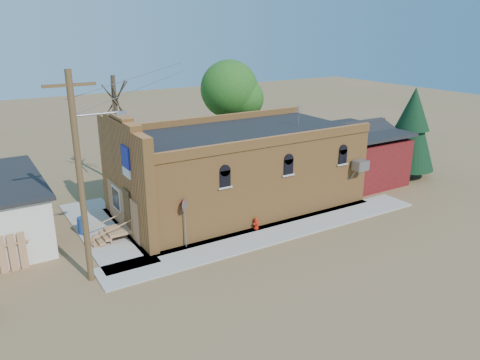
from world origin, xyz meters
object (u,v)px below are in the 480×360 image
brick_bar (234,169)px  fire_hydrant (256,223)px  trash_barrel (83,225)px  stop_sign (185,210)px  utility_pole (81,176)px

brick_bar → fire_hydrant: 4.26m
fire_hydrant → trash_barrel: trash_barrel is taller
fire_hydrant → stop_sign: 4.49m
stop_sign → utility_pole: bearing=163.4°
brick_bar → fire_hydrant: (-0.83, -3.70, -1.94)m
brick_bar → utility_pole: size_ratio=1.82×
utility_pole → trash_barrel: 6.57m
brick_bar → trash_barrel: brick_bar is taller
utility_pole → trash_barrel: size_ratio=10.25×
trash_barrel → fire_hydrant: bearing=-28.1°
brick_bar → trash_barrel: bearing=175.9°
utility_pole → stop_sign: size_ratio=3.50×
brick_bar → trash_barrel: size_ratio=18.68×
brick_bar → fire_hydrant: size_ratio=25.06×
fire_hydrant → trash_barrel: bearing=170.1°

